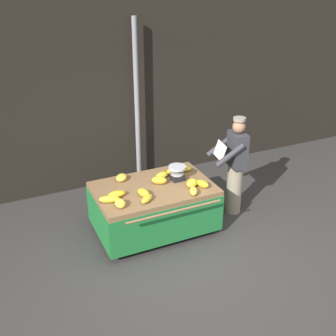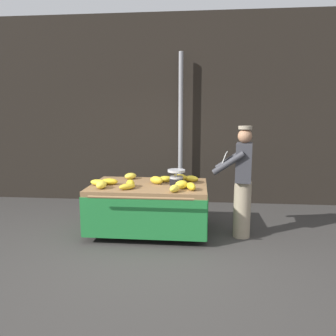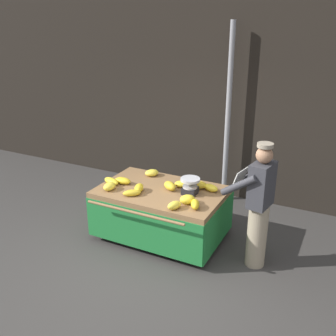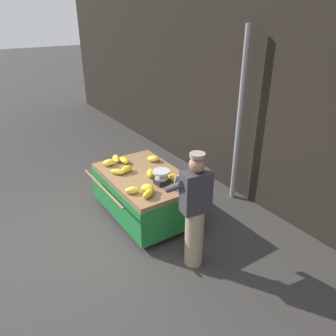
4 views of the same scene
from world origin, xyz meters
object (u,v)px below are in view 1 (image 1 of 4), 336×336
object	(u,v)px
banana_bunch_1	(117,194)
banana_bunch_11	(162,175)
banana_bunch_6	(143,193)
banana_bunch_2	(122,178)
banana_bunch_3	(173,171)
banana_bunch_10	(202,184)
banana_bunch_9	(159,180)
banana_cart	(154,198)
banana_bunch_7	(184,169)
vendor_person	(235,166)
banana_bunch_4	(109,199)
weighing_scale	(177,173)
banana_bunch_8	(120,203)
street_pole	(137,106)
banana_bunch_12	(147,199)
banana_bunch_5	(194,191)
banana_bunch_0	(192,183)

from	to	relation	value
banana_bunch_1	banana_bunch_11	bearing A→B (deg)	18.42
banana_bunch_6	banana_bunch_2	bearing A→B (deg)	101.93
banana_bunch_3	banana_bunch_10	distance (m)	0.63
banana_bunch_9	banana_cart	bearing A→B (deg)	-156.39
banana_bunch_1	banana_bunch_11	world-z (taller)	same
banana_bunch_7	vendor_person	size ratio (longest dim) A/B	0.14
banana_bunch_4	vendor_person	size ratio (longest dim) A/B	0.17
weighing_scale	banana_bunch_8	distance (m)	1.17
vendor_person	banana_bunch_1	bearing A→B (deg)	-179.58
banana_bunch_6	banana_bunch_9	bearing A→B (deg)	35.26
banana_bunch_1	banana_bunch_2	xyz separation A→B (m)	(0.24, 0.47, 0.00)
banana_bunch_1	banana_bunch_11	size ratio (longest dim) A/B	1.14
street_pole	banana_bunch_9	world-z (taller)	street_pole
banana_bunch_7	banana_bunch_9	xyz separation A→B (m)	(-0.55, -0.23, 0.01)
banana_bunch_1	banana_bunch_9	bearing A→B (deg)	9.39
banana_bunch_8	banana_bunch_10	distance (m)	1.34
banana_bunch_4	banana_bunch_9	world-z (taller)	banana_bunch_9
banana_bunch_12	vendor_person	size ratio (longest dim) A/B	0.15
banana_bunch_5	vendor_person	xyz separation A→B (m)	(1.00, 0.42, 0.03)
banana_bunch_5	banana_bunch_9	distance (m)	0.62
banana_bunch_8	banana_bunch_3	bearing A→B (deg)	28.95
weighing_scale	banana_bunch_4	xyz separation A→B (m)	(-1.19, -0.23, -0.07)
banana_bunch_3	banana_bunch_9	world-z (taller)	banana_bunch_3
banana_bunch_10	banana_bunch_11	world-z (taller)	banana_bunch_10
street_pole	banana_bunch_3	size ratio (longest dim) A/B	11.71
weighing_scale	banana_bunch_0	size ratio (longest dim) A/B	1.35
banana_bunch_3	banana_bunch_7	bearing A→B (deg)	2.68
banana_bunch_7	banana_bunch_1	bearing A→B (deg)	-164.79
street_pole	banana_bunch_1	world-z (taller)	street_pole
weighing_scale	banana_bunch_12	distance (m)	0.83
banana_cart	banana_bunch_8	world-z (taller)	banana_bunch_8
banana_cart	banana_bunch_11	bearing A→B (deg)	41.83
street_pole	banana_bunch_2	distance (m)	1.68
banana_bunch_2	banana_bunch_12	bearing A→B (deg)	-81.61
weighing_scale	banana_bunch_3	bearing A→B (deg)	81.51
banana_cart	banana_bunch_11	xyz separation A→B (m)	(0.24, 0.21, 0.25)
banana_bunch_4	banana_bunch_6	size ratio (longest dim) A/B	1.31
banana_bunch_3	banana_bunch_10	size ratio (longest dim) A/B	1.19
banana_bunch_12	banana_bunch_6	bearing A→B (deg)	85.10
vendor_person	banana_bunch_4	bearing A→B (deg)	-177.14
banana_bunch_1	banana_bunch_11	xyz separation A→B (m)	(0.86, 0.29, -0.00)
banana_bunch_1	banana_bunch_10	size ratio (longest dim) A/B	1.18
street_pole	banana_bunch_11	xyz separation A→B (m)	(-0.16, -1.49, -0.72)
banana_bunch_0	banana_bunch_9	bearing A→B (deg)	143.95
banana_bunch_0	banana_bunch_12	size ratio (longest dim) A/B	0.81
vendor_person	banana_bunch_0	bearing A→B (deg)	-167.79
weighing_scale	banana_bunch_10	size ratio (longest dim) A/B	1.25
street_pole	banana_bunch_7	world-z (taller)	street_pole
banana_bunch_4	banana_bunch_7	size ratio (longest dim) A/B	1.22
banana_bunch_4	vendor_person	distance (m)	2.21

